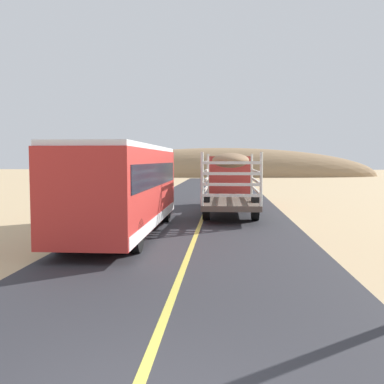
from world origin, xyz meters
name	(u,v)px	position (x,y,z in m)	size (l,w,h in m)	color
livestock_truck	(230,177)	(1.29, 19.90, 1.79)	(2.53, 9.70, 3.02)	#B2332D
bus	(124,187)	(-2.64, 11.41, 1.75)	(2.54, 10.00, 3.21)	red
distant_hill	(220,176)	(0.26, 71.61, 0.00)	(52.44, 17.11, 9.51)	#957553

